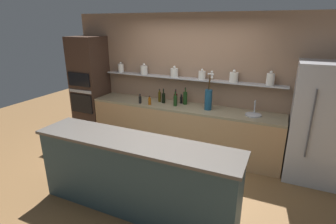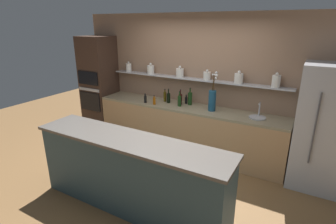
{
  "view_description": "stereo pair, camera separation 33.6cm",
  "coord_description": "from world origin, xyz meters",
  "px_view_note": "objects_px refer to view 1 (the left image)",
  "views": [
    {
      "loc": [
        1.62,
        -3.18,
        2.41
      ],
      "look_at": [
        0.04,
        0.3,
        1.11
      ],
      "focal_mm": 28.0,
      "sensor_mm": 36.0,
      "label": 1
    },
    {
      "loc": [
        1.92,
        -3.03,
        2.41
      ],
      "look_at": [
        0.04,
        0.3,
        1.11
      ],
      "focal_mm": 28.0,
      "sensor_mm": 36.0,
      "label": 2
    }
  ],
  "objects_px": {
    "bottle_wine_0": "(175,100)",
    "bottle_wine_4": "(185,98)",
    "refrigerator": "(319,124)",
    "flower_vase": "(208,98)",
    "oven_tower": "(90,87)",
    "bottle_sauce_7": "(140,100)",
    "bottle_wine_2": "(176,99)",
    "bottle_wine_5": "(163,98)",
    "bottle_oil_6": "(160,97)",
    "bottle_sauce_1": "(181,100)",
    "bottle_sauce_3": "(150,101)",
    "sink_fixture": "(253,114)"
  },
  "relations": [
    {
      "from": "bottle_wine_0",
      "to": "bottle_wine_2",
      "type": "xyz_separation_m",
      "value": [
        -0.04,
        0.12,
        0.0
      ]
    },
    {
      "from": "bottle_wine_4",
      "to": "bottle_wine_5",
      "type": "xyz_separation_m",
      "value": [
        -0.42,
        -0.08,
        -0.02
      ]
    },
    {
      "from": "bottle_sauce_1",
      "to": "bottle_sauce_3",
      "type": "xyz_separation_m",
      "value": [
        -0.52,
        -0.34,
        -0.0
      ]
    },
    {
      "from": "bottle_wine_2",
      "to": "bottle_sauce_3",
      "type": "relative_size",
      "value": 1.66
    },
    {
      "from": "bottle_sauce_1",
      "to": "bottle_wine_4",
      "type": "bearing_deg",
      "value": -17.04
    },
    {
      "from": "bottle_sauce_1",
      "to": "bottle_wine_4",
      "type": "relative_size",
      "value": 0.53
    },
    {
      "from": "refrigerator",
      "to": "bottle_oil_6",
      "type": "xyz_separation_m",
      "value": [
        -2.8,
        0.12,
        0.08
      ]
    },
    {
      "from": "bottle_oil_6",
      "to": "oven_tower",
      "type": "bearing_deg",
      "value": -177.18
    },
    {
      "from": "bottle_wine_0",
      "to": "bottle_sauce_1",
      "type": "distance_m",
      "value": 0.21
    },
    {
      "from": "bottle_wine_5",
      "to": "bottle_sauce_7",
      "type": "height_order",
      "value": "bottle_wine_5"
    },
    {
      "from": "bottle_sauce_1",
      "to": "sink_fixture",
      "type": "bearing_deg",
      "value": -6.11
    },
    {
      "from": "bottle_sauce_3",
      "to": "sink_fixture",
      "type": "bearing_deg",
      "value": 5.79
    },
    {
      "from": "sink_fixture",
      "to": "bottle_sauce_1",
      "type": "height_order",
      "value": "sink_fixture"
    },
    {
      "from": "sink_fixture",
      "to": "bottle_wine_4",
      "type": "bearing_deg",
      "value": 174.71
    },
    {
      "from": "oven_tower",
      "to": "sink_fixture",
      "type": "bearing_deg",
      "value": 0.21
    },
    {
      "from": "flower_vase",
      "to": "bottle_wine_4",
      "type": "xyz_separation_m",
      "value": [
        -0.49,
        0.13,
        -0.09
      ]
    },
    {
      "from": "bottle_sauce_3",
      "to": "bottle_sauce_7",
      "type": "bearing_deg",
      "value": 177.99
    },
    {
      "from": "refrigerator",
      "to": "oven_tower",
      "type": "distance_m",
      "value": 4.46
    },
    {
      "from": "oven_tower",
      "to": "bottle_oil_6",
      "type": "bearing_deg",
      "value": 2.82
    },
    {
      "from": "bottle_sauce_7",
      "to": "sink_fixture",
      "type": "bearing_deg",
      "value": 5.01
    },
    {
      "from": "bottle_sauce_3",
      "to": "bottle_sauce_1",
      "type": "bearing_deg",
      "value": 33.37
    },
    {
      "from": "bottle_oil_6",
      "to": "bottle_sauce_1",
      "type": "bearing_deg",
      "value": 10.3
    },
    {
      "from": "refrigerator",
      "to": "flower_vase",
      "type": "distance_m",
      "value": 1.79
    },
    {
      "from": "refrigerator",
      "to": "bottle_sauce_7",
      "type": "relative_size",
      "value": 10.24
    },
    {
      "from": "oven_tower",
      "to": "bottle_wine_2",
      "type": "distance_m",
      "value": 2.02
    },
    {
      "from": "bottle_wine_4",
      "to": "bottle_sauce_7",
      "type": "relative_size",
      "value": 1.81
    },
    {
      "from": "sink_fixture",
      "to": "bottle_wine_2",
      "type": "xyz_separation_m",
      "value": [
        -1.46,
        0.06,
        0.08
      ]
    },
    {
      "from": "bottle_oil_6",
      "to": "bottle_sauce_7",
      "type": "height_order",
      "value": "bottle_oil_6"
    },
    {
      "from": "oven_tower",
      "to": "bottle_wine_0",
      "type": "height_order",
      "value": "oven_tower"
    },
    {
      "from": "sink_fixture",
      "to": "bottle_sauce_3",
      "type": "bearing_deg",
      "value": -174.21
    },
    {
      "from": "refrigerator",
      "to": "bottle_sauce_3",
      "type": "height_order",
      "value": "refrigerator"
    },
    {
      "from": "bottle_wine_2",
      "to": "refrigerator",
      "type": "bearing_deg",
      "value": -2.51
    },
    {
      "from": "bottle_sauce_3",
      "to": "bottle_wine_4",
      "type": "distance_m",
      "value": 0.69
    },
    {
      "from": "flower_vase",
      "to": "bottle_sauce_3",
      "type": "bearing_deg",
      "value": -170.63
    },
    {
      "from": "bottle_sauce_3",
      "to": "bottle_wine_5",
      "type": "bearing_deg",
      "value": 50.59
    },
    {
      "from": "bottle_wine_0",
      "to": "bottle_wine_4",
      "type": "height_order",
      "value": "bottle_wine_4"
    },
    {
      "from": "bottle_sauce_1",
      "to": "bottle_wine_5",
      "type": "xyz_separation_m",
      "value": [
        -0.33,
        -0.11,
        0.03
      ]
    },
    {
      "from": "refrigerator",
      "to": "bottle_wine_5",
      "type": "bearing_deg",
      "value": 178.21
    },
    {
      "from": "bottle_wine_5",
      "to": "refrigerator",
      "type": "bearing_deg",
      "value": -1.79
    },
    {
      "from": "bottle_sauce_1",
      "to": "bottle_wine_4",
      "type": "xyz_separation_m",
      "value": [
        0.09,
        -0.03,
        0.05
      ]
    },
    {
      "from": "flower_vase",
      "to": "bottle_wine_5",
      "type": "xyz_separation_m",
      "value": [
        -0.92,
        0.05,
        -0.11
      ]
    },
    {
      "from": "bottle_sauce_3",
      "to": "bottle_wine_4",
      "type": "relative_size",
      "value": 0.53
    },
    {
      "from": "bottle_wine_5",
      "to": "bottle_sauce_3",
      "type": "bearing_deg",
      "value": -129.41
    },
    {
      "from": "bottle_wine_2",
      "to": "bottle_wine_4",
      "type": "bearing_deg",
      "value": 19.47
    },
    {
      "from": "bottle_oil_6",
      "to": "bottle_sauce_7",
      "type": "distance_m",
      "value": 0.39
    },
    {
      "from": "oven_tower",
      "to": "bottle_sauce_7",
      "type": "xyz_separation_m",
      "value": [
        1.37,
        -0.17,
        -0.08
      ]
    },
    {
      "from": "flower_vase",
      "to": "bottle_wine_4",
      "type": "relative_size",
      "value": 2.1
    },
    {
      "from": "refrigerator",
      "to": "bottle_wine_0",
      "type": "distance_m",
      "value": 2.41
    },
    {
      "from": "oven_tower",
      "to": "bottle_sauce_1",
      "type": "bearing_deg",
      "value": 4.38
    },
    {
      "from": "refrigerator",
      "to": "bottle_sauce_3",
      "type": "bearing_deg",
      "value": -177.15
    }
  ]
}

